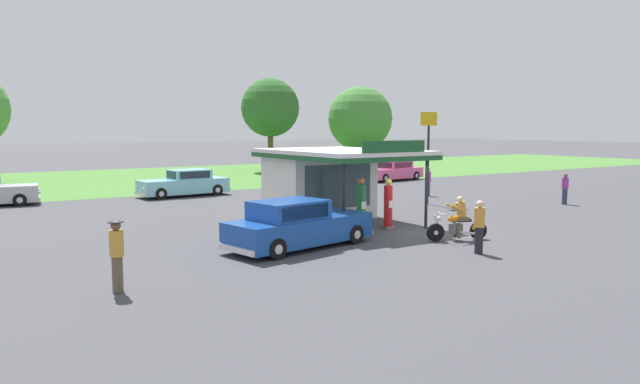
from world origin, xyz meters
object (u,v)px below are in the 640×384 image
object	(u,v)px
parked_car_back_row_centre_left	(393,171)
bystander_standing_back_lot	(565,188)
motorcycle_with_rider	(458,222)
featured_classic_sedan	(298,226)
gas_pump_nearside	(361,207)
gas_pump_offside	(388,206)
bystander_admiring_sedan	(479,226)
parked_car_back_row_far_right	(185,184)
bystander_strolling_foreground	(295,187)
parked_car_second_row_spare	(305,179)
roadside_pole_sign	(428,142)
bystander_leaning_by_kiosk	(428,181)
bystander_chatting_near_pumps	(117,254)

from	to	relation	value
parked_car_back_row_centre_left	bystander_standing_back_lot	size ratio (longest dim) A/B	3.44
motorcycle_with_rider	featured_classic_sedan	xyz separation A→B (m)	(-5.43, 2.01, 0.09)
gas_pump_nearside	motorcycle_with_rider	distance (m)	3.75
gas_pump_offside	bystander_admiring_sedan	size ratio (longest dim) A/B	1.18
gas_pump_nearside	featured_classic_sedan	world-z (taller)	gas_pump_nearside
parked_car_back_row_far_right	bystander_strolling_foreground	xyz separation A→B (m)	(4.01, -6.04, 0.10)
parked_car_second_row_spare	bystander_admiring_sedan	size ratio (longest dim) A/B	3.23
bystander_strolling_foreground	roadside_pole_sign	bearing A→B (deg)	-39.61
motorcycle_with_rider	bystander_standing_back_lot	size ratio (longest dim) A/B	1.36
gas_pump_offside	parked_car_back_row_far_right	distance (m)	15.50
roadside_pole_sign	motorcycle_with_rider	bearing A→B (deg)	-127.17
parked_car_second_row_spare	bystander_leaning_by_kiosk	size ratio (longest dim) A/B	3.30
featured_classic_sedan	roadside_pole_sign	world-z (taller)	roadside_pole_sign
parked_car_second_row_spare	bystander_chatting_near_pumps	bearing A→B (deg)	-132.15
parked_car_second_row_spare	bystander_admiring_sedan	bearing A→B (deg)	-106.13
bystander_chatting_near_pumps	gas_pump_offside	bearing A→B (deg)	16.72
bystander_admiring_sedan	bystander_leaning_by_kiosk	world-z (taller)	bystander_admiring_sedan
bystander_admiring_sedan	bystander_strolling_foreground	distance (m)	14.43
motorcycle_with_rider	roadside_pole_sign	distance (m)	10.31
parked_car_back_row_far_right	gas_pump_offside	bearing A→B (deg)	-79.44
gas_pump_nearside	roadside_pole_sign	distance (m)	9.50
featured_classic_sedan	bystander_standing_back_lot	xyz separation A→B (m)	(17.43, 1.94, 0.11)
bystander_chatting_near_pumps	bystander_strolling_foreground	distance (m)	17.69
bystander_standing_back_lot	bystander_admiring_sedan	bearing A→B (deg)	-155.82
parked_car_second_row_spare	bystander_standing_back_lot	size ratio (longest dim) A/B	3.38
bystander_admiring_sedan	parked_car_second_row_spare	bearing A→B (deg)	73.87
bystander_admiring_sedan	roadside_pole_sign	xyz separation A→B (m)	(7.10, 9.86, 2.38)
parked_car_back_row_centre_left	featured_classic_sedan	bearing A→B (deg)	-136.95
bystander_admiring_sedan	motorcycle_with_rider	bearing A→B (deg)	60.67
gas_pump_nearside	gas_pump_offside	distance (m)	1.34
parked_car_back_row_far_right	bystander_chatting_near_pumps	size ratio (longest dim) A/B	3.06
parked_car_back_row_far_right	gas_pump_nearside	bearing A→B (deg)	-84.39
gas_pump_nearside	bystander_strolling_foreground	distance (m)	9.53
gas_pump_nearside	parked_car_second_row_spare	distance (m)	16.28
parked_car_second_row_spare	bystander_leaning_by_kiosk	distance (m)	8.40
bystander_strolling_foreground	bystander_leaning_by_kiosk	world-z (taller)	bystander_leaning_by_kiosk
motorcycle_with_rider	parked_car_back_row_centre_left	distance (m)	24.03
gas_pump_offside	parked_car_back_row_centre_left	xyz separation A→B (m)	(14.16, 16.58, -0.24)
bystander_standing_back_lot	gas_pump_offside	bearing A→B (deg)	-176.65
bystander_chatting_near_pumps	roadside_pole_sign	bearing A→B (deg)	24.43
parked_car_second_row_spare	bystander_strolling_foreground	bearing A→B (deg)	-125.80
parked_car_back_row_centre_left	roadside_pole_sign	world-z (taller)	roadside_pole_sign
gas_pump_nearside	bystander_standing_back_lot	bearing A→B (deg)	3.03
gas_pump_nearside	featured_classic_sedan	xyz separation A→B (m)	(-3.54, -1.21, -0.22)
parked_car_back_row_centre_left	bystander_chatting_near_pumps	bearing A→B (deg)	-141.87
gas_pump_offside	parked_car_back_row_far_right	size ratio (longest dim) A/B	0.37
gas_pump_offside	bystander_strolling_foreground	world-z (taller)	gas_pump_offside
gas_pump_nearside	bystander_strolling_foreground	xyz separation A→B (m)	(2.51, 9.20, -0.15)
gas_pump_offside	roadside_pole_sign	xyz separation A→B (m)	(6.57, 4.72, 2.36)
roadside_pole_sign	parked_car_back_row_centre_left	bearing A→B (deg)	57.38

